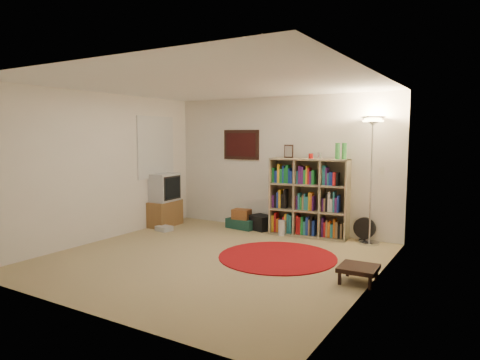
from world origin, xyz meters
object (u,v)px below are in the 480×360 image
(bookshelf, at_px, (308,199))
(suitcase, at_px, (243,223))
(side_table, at_px, (359,269))
(tv_stand, at_px, (162,200))
(floor_lamp, at_px, (372,139))
(floor_fan, at_px, (364,230))

(bookshelf, height_order, suitcase, bookshelf)
(bookshelf, height_order, side_table, bookshelf)
(tv_stand, bearing_deg, bookshelf, 9.56)
(bookshelf, relative_size, tv_stand, 1.59)
(bookshelf, relative_size, side_table, 3.59)
(suitcase, distance_m, side_table, 3.37)
(floor_lamp, relative_size, tv_stand, 2.00)
(floor_lamp, xyz_separation_m, side_table, (0.36, -1.95, -1.56))
(floor_fan, relative_size, suitcase, 0.67)
(floor_fan, xyz_separation_m, suitcase, (-2.30, -0.14, -0.12))
(floor_fan, xyz_separation_m, side_table, (0.47, -2.06, -0.04))
(bookshelf, distance_m, tv_stand, 2.88)
(floor_lamp, relative_size, side_table, 4.51)
(tv_stand, xyz_separation_m, side_table, (4.26, -1.31, -0.33))
(bookshelf, bearing_deg, tv_stand, -171.93)
(floor_lamp, distance_m, floor_fan, 1.53)
(floor_lamp, height_order, suitcase, floor_lamp)
(floor_fan, relative_size, side_table, 0.90)
(bookshelf, relative_size, floor_fan, 4.01)
(bookshelf, xyz_separation_m, floor_lamp, (1.09, -0.01, 1.06))
(suitcase, bearing_deg, bookshelf, 9.53)
(bookshelf, distance_m, floor_lamp, 1.52)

